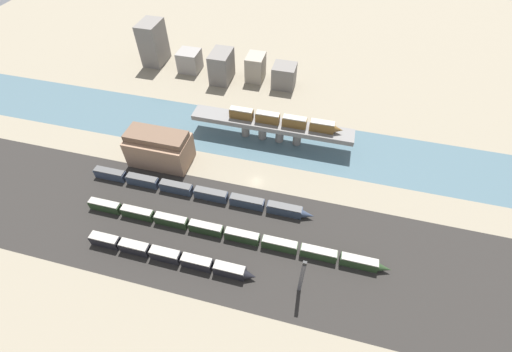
% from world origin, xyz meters
% --- Properties ---
extents(ground_plane, '(400.00, 400.00, 0.00)m').
position_xyz_m(ground_plane, '(0.00, 0.00, 0.00)').
color(ground_plane, gray).
extents(railbed_yard, '(280.00, 42.00, 0.01)m').
position_xyz_m(railbed_yard, '(0.00, -24.00, 0.00)').
color(railbed_yard, '#282623').
rests_on(railbed_yard, ground).
extents(river_water, '(320.00, 27.60, 0.01)m').
position_xyz_m(river_water, '(0.00, 23.37, 0.00)').
color(river_water, '#47606B').
rests_on(river_water, ground).
extents(bridge, '(62.35, 7.71, 8.31)m').
position_xyz_m(bridge, '(-0.00, 23.37, 6.44)').
color(bridge, slate).
rests_on(bridge, ground).
extents(train_on_bridge, '(42.93, 2.89, 4.08)m').
position_xyz_m(train_on_bridge, '(4.58, 23.37, 10.31)').
color(train_on_bridge, brown).
rests_on(train_on_bridge, bridge).
extents(train_yard_near, '(51.25, 2.96, 3.78)m').
position_xyz_m(train_yard_near, '(-17.06, -35.53, 1.85)').
color(train_yard_near, black).
rests_on(train_yard_near, ground).
extents(train_yard_mid, '(95.65, 2.65, 3.58)m').
position_xyz_m(train_yard_mid, '(-2.87, -23.89, 1.76)').
color(train_yard_mid, '#23381E').
rests_on(train_yard_mid, ground).
extents(train_yard_far, '(78.04, 2.84, 3.65)m').
position_xyz_m(train_yard_far, '(-17.74, -10.87, 1.79)').
color(train_yard_far, '#2D384C').
rests_on(train_yard_far, ground).
extents(warehouse_building, '(22.01, 12.32, 12.97)m').
position_xyz_m(warehouse_building, '(-36.56, 1.73, 6.17)').
color(warehouse_building, '#937056').
rests_on(warehouse_building, ground).
extents(signal_tower, '(1.06, 1.06, 15.45)m').
position_xyz_m(signal_tower, '(21.24, -35.29, 7.51)').
color(signal_tower, '#4C4C51').
rests_on(signal_tower, ground).
extents(city_block_far_left, '(9.41, 14.00, 20.22)m').
position_xyz_m(city_block_far_left, '(-69.64, 67.06, 10.11)').
color(city_block_far_left, slate).
rests_on(city_block_far_left, ground).
extents(city_block_left, '(10.06, 9.73, 9.72)m').
position_xyz_m(city_block_left, '(-50.02, 63.98, 4.86)').
color(city_block_left, gray).
rests_on(city_block_left, ground).
extents(city_block_center, '(8.90, 13.57, 13.72)m').
position_xyz_m(city_block_center, '(-32.04, 59.75, 6.86)').
color(city_block_center, slate).
rests_on(city_block_center, ground).
extents(city_block_right, '(8.01, 10.36, 11.72)m').
position_xyz_m(city_block_right, '(-16.85, 64.46, 5.86)').
color(city_block_right, gray).
rests_on(city_block_right, ground).
extents(city_block_far_right, '(10.25, 9.91, 10.34)m').
position_xyz_m(city_block_far_right, '(-2.52, 61.62, 5.17)').
color(city_block_far_right, slate).
rests_on(city_block_far_right, ground).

